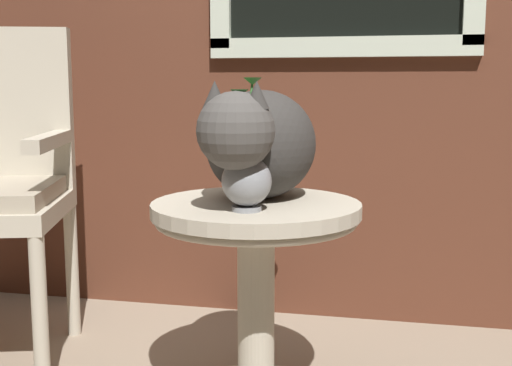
# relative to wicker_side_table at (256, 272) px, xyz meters

# --- Properties ---
(wicker_side_table) EXTENTS (0.54, 0.54, 0.56)m
(wicker_side_table) POSITION_rel_wicker_side_table_xyz_m (0.00, 0.00, 0.00)
(wicker_side_table) COLOR #B2A893
(wicker_side_table) RESTS_ON ground_plane
(cat) EXTENTS (0.31, 0.70, 0.31)m
(cat) POSITION_rel_wicker_side_table_xyz_m (-0.00, 0.04, 0.34)
(cat) COLOR #33302D
(cat) RESTS_ON wicker_side_table
(pewter_vase_with_ivy) EXTENTS (0.12, 0.12, 0.31)m
(pewter_vase_with_ivy) POSITION_rel_wicker_side_table_xyz_m (0.00, -0.12, 0.28)
(pewter_vase_with_ivy) COLOR gray
(pewter_vase_with_ivy) RESTS_ON wicker_side_table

